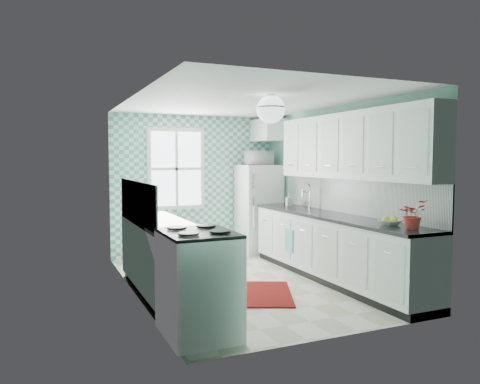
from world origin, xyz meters
name	(u,v)px	position (x,y,z in m)	size (l,w,h in m)	color
floor	(244,283)	(0.00, 0.00, -0.01)	(3.00, 4.40, 0.02)	silver
ceiling	(244,101)	(0.00, 0.00, 2.51)	(3.00, 4.40, 0.02)	white
wall_back	(194,185)	(0.00, 2.21, 1.25)	(3.00, 0.02, 2.50)	#6BAC97
wall_front	(339,209)	(0.00, -2.21, 1.25)	(3.00, 0.02, 2.50)	#6BAC97
wall_left	(134,197)	(-1.51, 0.00, 1.25)	(0.02, 4.40, 2.50)	#6BAC97
wall_right	(335,190)	(1.51, 0.00, 1.25)	(0.02, 4.40, 2.50)	#6BAC97
accent_wall	(195,185)	(0.00, 2.19, 1.25)	(3.00, 0.01, 2.50)	#4CA89C
window	(176,169)	(-0.35, 2.16, 1.55)	(1.04, 0.05, 1.44)	white
backsplash_right	(350,196)	(1.49, -0.40, 1.20)	(0.02, 3.60, 0.51)	white
backsplash_left	(137,202)	(-1.49, -0.07, 1.20)	(0.02, 2.15, 0.51)	white
upper_cabinets_right	(351,146)	(1.33, -0.60, 1.90)	(0.33, 3.20, 0.90)	white
upper_cabinet_fridge	(268,130)	(1.30, 1.83, 2.25)	(0.40, 0.74, 0.40)	white
ceiling_light	(271,109)	(0.00, -0.80, 2.32)	(0.34, 0.34, 0.35)	silver
base_cabinets_right	(333,249)	(1.20, -0.40, 0.45)	(0.60, 3.60, 0.90)	white
countertop_right	(332,216)	(1.19, -0.40, 0.92)	(0.63, 3.60, 0.04)	black
base_cabinets_left	(160,259)	(-1.20, -0.07, 0.45)	(0.60, 2.15, 0.90)	white
countertop_left	(161,222)	(-1.19, -0.07, 0.92)	(0.63, 2.15, 0.04)	black
fridge	(259,209)	(1.11, 1.83, 0.81)	(0.70, 0.70, 1.61)	silver
stove	(198,282)	(-1.20, -1.60, 0.53)	(0.67, 0.84, 1.01)	silver
sink	(302,209)	(1.20, 0.47, 0.93)	(0.45, 0.38, 0.53)	silver
rug	(260,294)	(-0.05, -0.61, 0.01)	(0.80, 1.14, 0.02)	maroon
dish_towel	(289,241)	(0.89, 0.30, 0.48)	(0.02, 0.23, 0.34)	#5FB6B3
fruit_bowl	(390,223)	(1.20, -1.55, 0.97)	(0.25, 0.25, 0.06)	white
potted_plant	(413,215)	(1.20, -1.91, 1.11)	(0.30, 0.26, 0.33)	#A20222
soap_bottle	(289,200)	(1.25, 0.95, 1.04)	(0.09, 0.10, 0.21)	#A9C0C8
microwave	(259,158)	(1.11, 1.83, 1.74)	(0.47, 0.32, 0.26)	white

